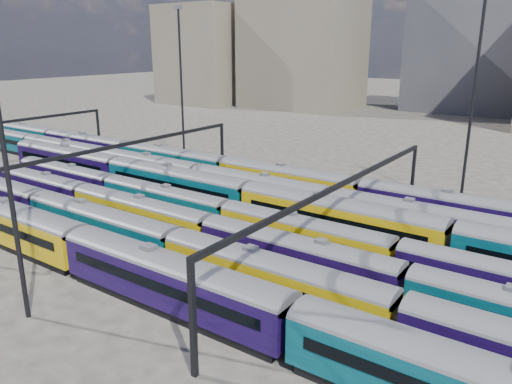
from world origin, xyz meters
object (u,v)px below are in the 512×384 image
Objects in this scene: mast_2 at (1,133)px; rake_2 at (84,196)px; rake_0 at (80,244)px; rake_1 at (400,314)px.

rake_2 is at bearing 133.15° from mast_2.
mast_2 is (15.94, -17.00, 11.47)m from rake_2.
rake_0 reaches higher than rake_2.
rake_0 reaches higher than rake_1.
rake_2 is (-13.09, 10.00, -0.33)m from rake_0.
rake_0 is 1.07× the size of rake_1.
mast_2 is at bearing -67.86° from rake_0.
mast_2 is (-24.22, -12.00, 11.34)m from rake_1.
rake_1 is 29.31m from mast_2.
mast_2 is at bearing -153.65° from rake_1.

